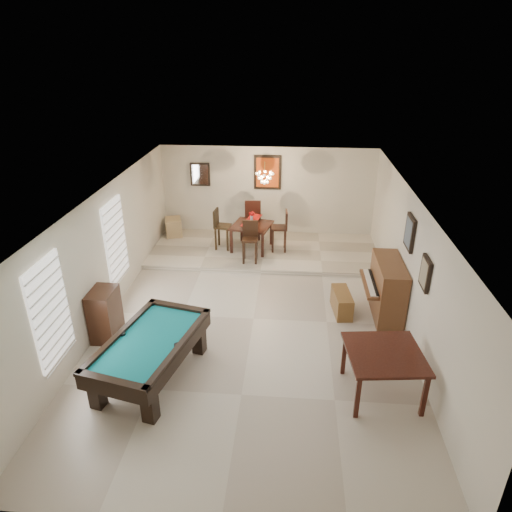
# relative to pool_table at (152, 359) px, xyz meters

# --- Properties ---
(ground_plane) EXTENTS (6.00, 9.00, 0.02)m
(ground_plane) POSITION_rel_pool_table_xyz_m (1.55, 1.92, -0.38)
(ground_plane) COLOR beige
(wall_back) EXTENTS (6.00, 0.04, 2.60)m
(wall_back) POSITION_rel_pool_table_xyz_m (1.55, 6.42, 0.93)
(wall_back) COLOR silver
(wall_back) RESTS_ON ground_plane
(wall_front) EXTENTS (6.00, 0.04, 2.60)m
(wall_front) POSITION_rel_pool_table_xyz_m (1.55, -2.58, 0.93)
(wall_front) COLOR silver
(wall_front) RESTS_ON ground_plane
(wall_left) EXTENTS (0.04, 9.00, 2.60)m
(wall_left) POSITION_rel_pool_table_xyz_m (-1.45, 1.92, 0.93)
(wall_left) COLOR silver
(wall_left) RESTS_ON ground_plane
(wall_right) EXTENTS (0.04, 9.00, 2.60)m
(wall_right) POSITION_rel_pool_table_xyz_m (4.55, 1.92, 0.93)
(wall_right) COLOR silver
(wall_right) RESTS_ON ground_plane
(ceiling) EXTENTS (6.00, 9.00, 0.04)m
(ceiling) POSITION_rel_pool_table_xyz_m (1.55, 1.92, 2.23)
(ceiling) COLOR white
(ceiling) RESTS_ON wall_back
(dining_step) EXTENTS (6.00, 2.50, 0.12)m
(dining_step) POSITION_rel_pool_table_xyz_m (1.55, 5.17, -0.31)
(dining_step) COLOR beige
(dining_step) RESTS_ON ground_plane
(window_left_front) EXTENTS (0.06, 1.00, 1.70)m
(window_left_front) POSITION_rel_pool_table_xyz_m (-1.42, -0.28, 1.03)
(window_left_front) COLOR white
(window_left_front) RESTS_ON wall_left
(window_left_rear) EXTENTS (0.06, 1.00, 1.70)m
(window_left_rear) POSITION_rel_pool_table_xyz_m (-1.42, 2.52, 1.03)
(window_left_rear) COLOR white
(window_left_rear) RESTS_ON wall_left
(pool_table) EXTENTS (1.69, 2.44, 0.74)m
(pool_table) POSITION_rel_pool_table_xyz_m (0.00, 0.00, 0.00)
(pool_table) COLOR black
(pool_table) RESTS_ON ground_plane
(square_table) EXTENTS (1.28, 1.28, 0.80)m
(square_table) POSITION_rel_pool_table_xyz_m (3.78, -0.09, 0.03)
(square_table) COLOR black
(square_table) RESTS_ON ground_plane
(upright_piano) EXTENTS (0.80, 1.43, 1.19)m
(upright_piano) POSITION_rel_pool_table_xyz_m (4.13, 2.35, 0.22)
(upright_piano) COLOR brown
(upright_piano) RESTS_ON ground_plane
(piano_bench) EXTENTS (0.42, 0.87, 0.47)m
(piano_bench) POSITION_rel_pool_table_xyz_m (3.37, 2.34, -0.14)
(piano_bench) COLOR brown
(piano_bench) RESTS_ON ground_plane
(apothecary_chest) EXTENTS (0.45, 0.67, 1.00)m
(apothecary_chest) POSITION_rel_pool_table_xyz_m (-1.21, 1.07, 0.13)
(apothecary_chest) COLOR black
(apothecary_chest) RESTS_ON ground_plane
(dining_table) EXTENTS (1.16, 1.16, 0.81)m
(dining_table) POSITION_rel_pool_table_xyz_m (1.21, 5.17, 0.15)
(dining_table) COLOR black
(dining_table) RESTS_ON dining_step
(flower_vase) EXTENTS (0.18, 0.18, 0.25)m
(flower_vase) POSITION_rel_pool_table_xyz_m (1.21, 5.17, 0.68)
(flower_vase) COLOR #B40F11
(flower_vase) RESTS_ON dining_table
(dining_chair_south) EXTENTS (0.40, 0.40, 1.04)m
(dining_chair_south) POSITION_rel_pool_table_xyz_m (1.24, 4.38, 0.27)
(dining_chair_south) COLOR black
(dining_chair_south) RESTS_ON dining_step
(dining_chair_north) EXTENTS (0.46, 0.46, 1.17)m
(dining_chair_north) POSITION_rel_pool_table_xyz_m (1.18, 5.91, 0.33)
(dining_chair_north) COLOR black
(dining_chair_north) RESTS_ON dining_step
(dining_chair_west) EXTENTS (0.44, 0.44, 1.08)m
(dining_chair_west) POSITION_rel_pool_table_xyz_m (0.45, 5.14, 0.29)
(dining_chair_west) COLOR black
(dining_chair_west) RESTS_ON dining_step
(dining_chair_east) EXTENTS (0.43, 0.43, 1.10)m
(dining_chair_east) POSITION_rel_pool_table_xyz_m (1.94, 5.14, 0.30)
(dining_chair_east) COLOR black
(dining_chair_east) RESTS_ON dining_step
(corner_bench) EXTENTS (0.58, 0.65, 0.49)m
(corner_bench) POSITION_rel_pool_table_xyz_m (-1.11, 5.93, -0.01)
(corner_bench) COLOR tan
(corner_bench) RESTS_ON dining_step
(chandelier) EXTENTS (0.44, 0.44, 0.60)m
(chandelier) POSITION_rel_pool_table_xyz_m (1.55, 5.12, 1.83)
(chandelier) COLOR #FFE5B2
(chandelier) RESTS_ON ceiling
(back_painting) EXTENTS (0.75, 0.06, 0.95)m
(back_painting) POSITION_rel_pool_table_xyz_m (1.55, 6.38, 1.53)
(back_painting) COLOR #D84C14
(back_painting) RESTS_ON wall_back
(back_mirror) EXTENTS (0.55, 0.06, 0.65)m
(back_mirror) POSITION_rel_pool_table_xyz_m (-0.35, 6.38, 1.43)
(back_mirror) COLOR white
(back_mirror) RESTS_ON wall_back
(right_picture_upper) EXTENTS (0.06, 0.55, 0.65)m
(right_picture_upper) POSITION_rel_pool_table_xyz_m (4.51, 2.22, 1.53)
(right_picture_upper) COLOR slate
(right_picture_upper) RESTS_ON wall_right
(right_picture_lower) EXTENTS (0.06, 0.45, 0.55)m
(right_picture_lower) POSITION_rel_pool_table_xyz_m (4.51, 0.92, 1.33)
(right_picture_lower) COLOR gray
(right_picture_lower) RESTS_ON wall_right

